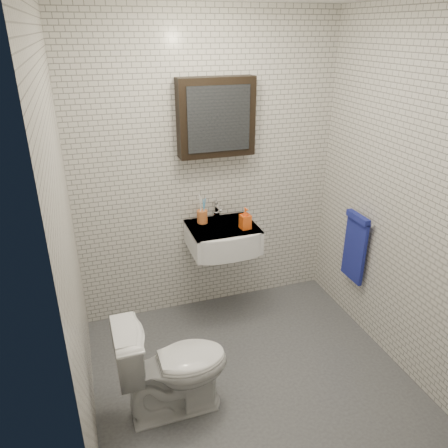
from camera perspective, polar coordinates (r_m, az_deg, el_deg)
name	(u,v)px	position (r m, az deg, el deg)	size (l,w,h in m)	color
ground	(249,372)	(3.41, 3.27, -18.72)	(2.20, 2.00, 0.01)	#45484C
room_shell	(255,185)	(2.64, 4.02, 5.15)	(2.22, 2.02, 2.51)	silver
washbasin	(224,238)	(3.57, 0.01, -1.89)	(0.55, 0.50, 0.20)	white
faucet	(217,211)	(3.67, -0.96, 1.66)	(0.06, 0.20, 0.15)	silver
mirror_cabinet	(216,118)	(3.44, -1.03, 13.74)	(0.60, 0.15, 0.60)	black
towel_rail	(355,245)	(3.69, 16.77, -2.60)	(0.09, 0.30, 0.58)	silver
toothbrush_cup	(202,216)	(3.61, -2.86, 1.06)	(0.10, 0.10, 0.24)	#CE6B33
soap_bottle	(245,218)	(3.49, 2.80, 0.73)	(0.08, 0.08, 0.18)	orange
toilet	(173,366)	(2.95, -6.64, -17.90)	(0.40, 0.70, 0.72)	white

